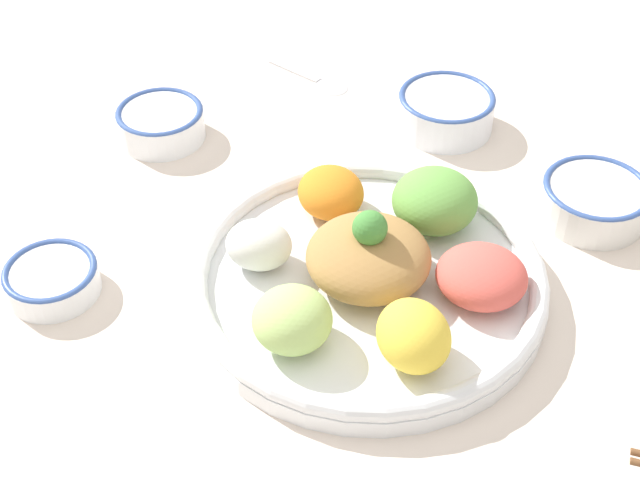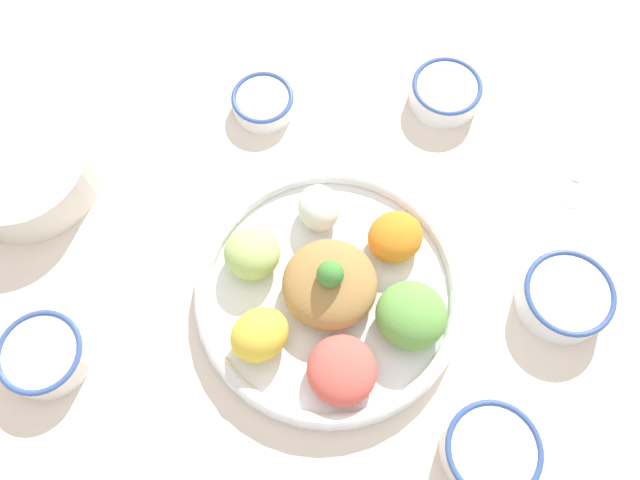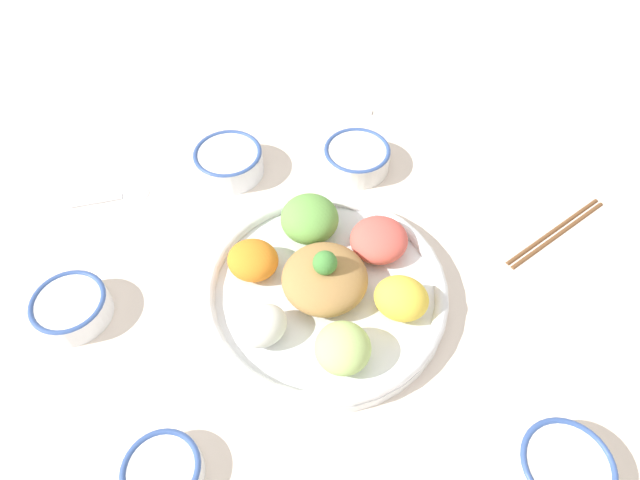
{
  "view_description": "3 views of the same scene",
  "coord_description": "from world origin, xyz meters",
  "px_view_note": "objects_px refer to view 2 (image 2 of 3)",
  "views": [
    {
      "loc": [
        0.59,
        -0.12,
        0.65
      ],
      "look_at": [
        -0.03,
        -0.08,
        0.08
      ],
      "focal_mm": 50.0,
      "sensor_mm": 36.0,
      "label": 1
    },
    {
      "loc": [
        0.06,
        0.2,
        0.81
      ],
      "look_at": [
        -0.05,
        -0.08,
        0.08
      ],
      "focal_mm": 35.0,
      "sensor_mm": 36.0,
      "label": 2
    },
    {
      "loc": [
        0.19,
        -0.39,
        0.68
      ],
      "look_at": [
        -0.07,
        -0.01,
        0.09
      ],
      "focal_mm": 30.0,
      "sensor_mm": 36.0,
      "label": 3
    }
  ],
  "objects_px": {
    "salad_platter": "(331,291)",
    "sauce_bowl_red": "(263,102)",
    "rice_bowl_blue": "(44,355)",
    "sauce_bowl_dark": "(446,92)",
    "rice_bowl_plain": "(565,297)",
    "serving_spoon_extra": "(575,181)",
    "side_serving_bowl": "(22,169)",
    "sauce_bowl_far": "(491,451)"
  },
  "relations": [
    {
      "from": "sauce_bowl_dark",
      "to": "rice_bowl_plain",
      "type": "distance_m",
      "value": 0.35
    },
    {
      "from": "sauce_bowl_dark",
      "to": "rice_bowl_plain",
      "type": "xyz_separation_m",
      "value": [
        -0.0,
        0.35,
        0.0
      ]
    },
    {
      "from": "salad_platter",
      "to": "rice_bowl_plain",
      "type": "distance_m",
      "value": 0.31
    },
    {
      "from": "rice_bowl_blue",
      "to": "sauce_bowl_dark",
      "type": "height_order",
      "value": "rice_bowl_blue"
    },
    {
      "from": "serving_spoon_extra",
      "to": "side_serving_bowl",
      "type": "bearing_deg",
      "value": 110.49
    },
    {
      "from": "salad_platter",
      "to": "sauce_bowl_far",
      "type": "xyz_separation_m",
      "value": [
        -0.1,
        0.26,
        -0.0
      ]
    },
    {
      "from": "rice_bowl_plain",
      "to": "sauce_bowl_far",
      "type": "distance_m",
      "value": 0.23
    },
    {
      "from": "sauce_bowl_dark",
      "to": "sauce_bowl_far",
      "type": "distance_m",
      "value": 0.52
    },
    {
      "from": "sauce_bowl_dark",
      "to": "serving_spoon_extra",
      "type": "bearing_deg",
      "value": 120.45
    },
    {
      "from": "sauce_bowl_dark",
      "to": "side_serving_bowl",
      "type": "distance_m",
      "value": 0.63
    },
    {
      "from": "salad_platter",
      "to": "side_serving_bowl",
      "type": "xyz_separation_m",
      "value": [
        0.34,
        -0.32,
        0.01
      ]
    },
    {
      "from": "sauce_bowl_dark",
      "to": "side_serving_bowl",
      "type": "height_order",
      "value": "side_serving_bowl"
    },
    {
      "from": "sauce_bowl_far",
      "to": "rice_bowl_blue",
      "type": "bearing_deg",
      "value": -33.18
    },
    {
      "from": "serving_spoon_extra",
      "to": "sauce_bowl_dark",
      "type": "bearing_deg",
      "value": 72.37
    },
    {
      "from": "sauce_bowl_red",
      "to": "rice_bowl_plain",
      "type": "distance_m",
      "value": 0.52
    },
    {
      "from": "sauce_bowl_far",
      "to": "serving_spoon_extra",
      "type": "bearing_deg",
      "value": -135.55
    },
    {
      "from": "sauce_bowl_dark",
      "to": "side_serving_bowl",
      "type": "bearing_deg",
      "value": -8.28
    },
    {
      "from": "salad_platter",
      "to": "sauce_bowl_red",
      "type": "xyz_separation_m",
      "value": [
        -0.02,
        -0.32,
        -0.01
      ]
    },
    {
      "from": "sauce_bowl_red",
      "to": "side_serving_bowl",
      "type": "bearing_deg",
      "value": -0.4
    },
    {
      "from": "sauce_bowl_red",
      "to": "serving_spoon_extra",
      "type": "height_order",
      "value": "sauce_bowl_red"
    },
    {
      "from": "sauce_bowl_red",
      "to": "sauce_bowl_far",
      "type": "relative_size",
      "value": 0.81
    },
    {
      "from": "salad_platter",
      "to": "rice_bowl_plain",
      "type": "xyz_separation_m",
      "value": [
        -0.28,
        0.12,
        -0.0
      ]
    },
    {
      "from": "sauce_bowl_red",
      "to": "salad_platter",
      "type": "bearing_deg",
      "value": 87.03
    },
    {
      "from": "sauce_bowl_dark",
      "to": "side_serving_bowl",
      "type": "relative_size",
      "value": 0.53
    },
    {
      "from": "side_serving_bowl",
      "to": "sauce_bowl_red",
      "type": "bearing_deg",
      "value": 179.6
    },
    {
      "from": "salad_platter",
      "to": "sauce_bowl_red",
      "type": "relative_size",
      "value": 3.79
    },
    {
      "from": "salad_platter",
      "to": "rice_bowl_blue",
      "type": "height_order",
      "value": "salad_platter"
    },
    {
      "from": "serving_spoon_extra",
      "to": "sauce_bowl_far",
      "type": "bearing_deg",
      "value": 176.37
    },
    {
      "from": "rice_bowl_plain",
      "to": "serving_spoon_extra",
      "type": "distance_m",
      "value": 0.19
    },
    {
      "from": "side_serving_bowl",
      "to": "rice_bowl_plain",
      "type": "bearing_deg",
      "value": 144.74
    },
    {
      "from": "rice_bowl_blue",
      "to": "serving_spoon_extra",
      "type": "relative_size",
      "value": 0.95
    },
    {
      "from": "sauce_bowl_dark",
      "to": "sauce_bowl_far",
      "type": "xyz_separation_m",
      "value": [
        0.18,
        0.49,
        0.0
      ]
    },
    {
      "from": "sauce_bowl_red",
      "to": "rice_bowl_blue",
      "type": "height_order",
      "value": "rice_bowl_blue"
    },
    {
      "from": "rice_bowl_blue",
      "to": "sauce_bowl_dark",
      "type": "distance_m",
      "value": 0.68
    },
    {
      "from": "rice_bowl_plain",
      "to": "serving_spoon_extra",
      "type": "xyz_separation_m",
      "value": [
        -0.11,
        -0.15,
        -0.02
      ]
    },
    {
      "from": "sauce_bowl_red",
      "to": "serving_spoon_extra",
      "type": "bearing_deg",
      "value": 142.95
    },
    {
      "from": "sauce_bowl_far",
      "to": "side_serving_bowl",
      "type": "xyz_separation_m",
      "value": [
        0.45,
        -0.58,
        0.01
      ]
    },
    {
      "from": "sauce_bowl_red",
      "to": "sauce_bowl_dark",
      "type": "bearing_deg",
      "value": 161.55
    },
    {
      "from": "rice_bowl_blue",
      "to": "rice_bowl_plain",
      "type": "distance_m",
      "value": 0.68
    },
    {
      "from": "sauce_bowl_dark",
      "to": "rice_bowl_plain",
      "type": "height_order",
      "value": "rice_bowl_plain"
    },
    {
      "from": "salad_platter",
      "to": "side_serving_bowl",
      "type": "bearing_deg",
      "value": -43.43
    },
    {
      "from": "sauce_bowl_red",
      "to": "side_serving_bowl",
      "type": "height_order",
      "value": "side_serving_bowl"
    }
  ]
}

